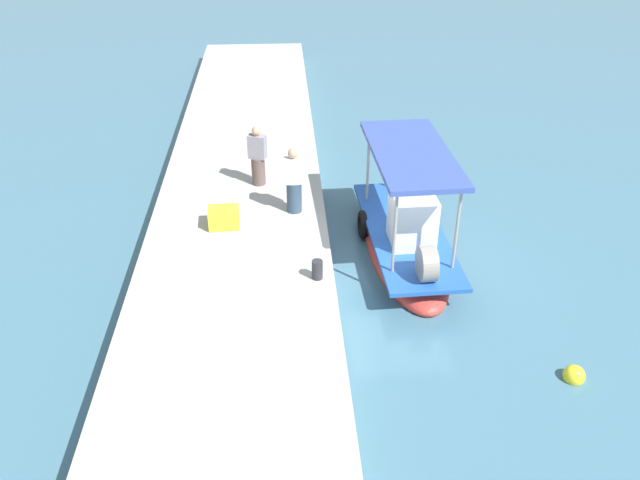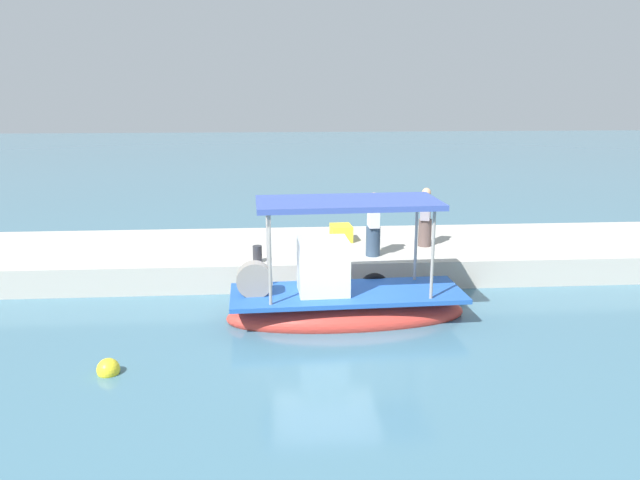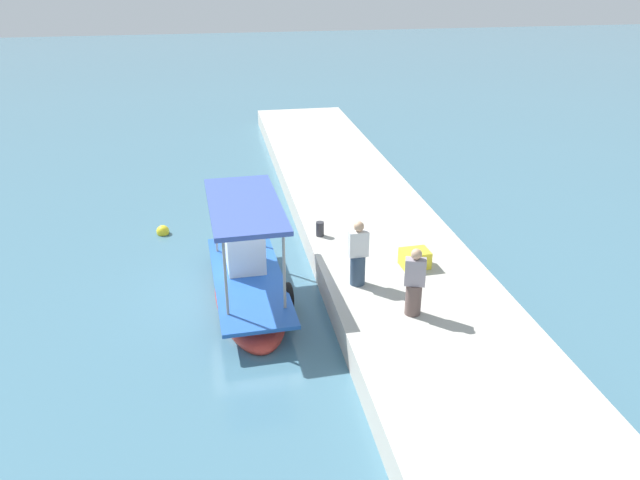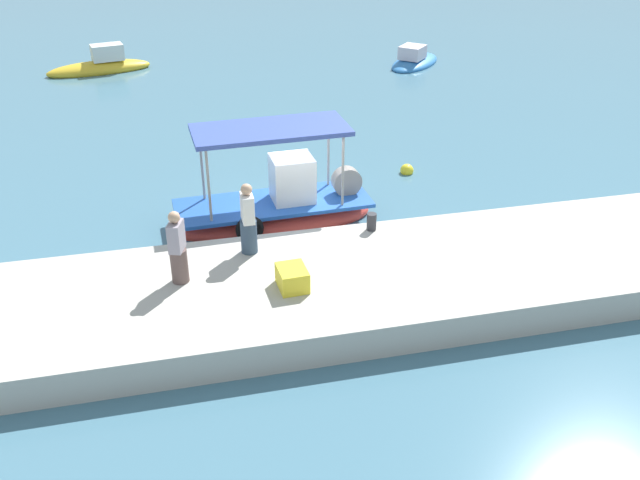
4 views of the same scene
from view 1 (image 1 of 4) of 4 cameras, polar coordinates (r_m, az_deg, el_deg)
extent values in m
plane|color=#426E82|center=(16.27, 7.15, -2.01)|extent=(120.00, 120.00, 0.00)
cube|color=#B6B3A8|center=(15.87, -7.13, -1.38)|extent=(36.00, 4.38, 0.73)
ellipsoid|color=red|center=(16.64, 7.26, -0.79)|extent=(5.53, 2.01, 0.91)
cube|color=#2456AB|center=(16.39, 7.37, 0.71)|extent=(5.31, 2.00, 0.10)
cube|color=white|center=(15.63, 7.94, 1.64)|extent=(1.14, 1.03, 1.32)
cylinder|color=gray|center=(14.61, 11.67, 0.74)|extent=(0.07, 0.07, 2.07)
cylinder|color=gray|center=(14.28, 6.44, 0.47)|extent=(0.07, 0.07, 2.07)
cylinder|color=gray|center=(17.60, 8.56, 6.46)|extent=(0.07, 0.07, 2.07)
cylinder|color=gray|center=(17.32, 4.15, 6.32)|extent=(0.07, 0.07, 2.07)
cube|color=#3A52A5|center=(15.45, 7.89, 7.40)|extent=(4.06, 1.92, 0.12)
torus|color=black|center=(17.01, 3.68, 1.35)|extent=(0.75, 0.21, 0.74)
cylinder|color=gray|center=(14.47, 9.20, -2.05)|extent=(0.81, 0.38, 0.80)
cylinder|color=brown|center=(18.23, -5.33, 5.95)|extent=(0.47, 0.47, 0.78)
cube|color=gray|center=(17.94, -5.43, 8.00)|extent=(0.40, 0.53, 0.64)
sphere|color=tan|center=(17.78, -5.51, 9.33)|extent=(0.25, 0.25, 0.25)
cylinder|color=#304359|center=(16.75, -2.24, 3.73)|extent=(0.38, 0.38, 0.80)
cube|color=silver|center=(16.43, -2.29, 6.00)|extent=(0.27, 0.49, 0.66)
sphere|color=tan|center=(16.24, -2.32, 7.47)|extent=(0.26, 0.26, 0.26)
cylinder|color=#2D2D33|center=(14.20, -0.24, -2.57)|extent=(0.24, 0.24, 0.43)
cube|color=yellow|center=(16.30, -8.28, 1.93)|extent=(0.63, 0.77, 0.47)
sphere|color=yellow|center=(13.76, 21.03, -10.85)|extent=(0.42, 0.42, 0.42)
camera|label=2|loc=(20.66, 49.33, 10.32)|focal=34.81mm
camera|label=3|loc=(28.66, 4.51, 30.15)|focal=34.97mm
camera|label=4|loc=(21.57, -47.91, 21.92)|focal=39.21mm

